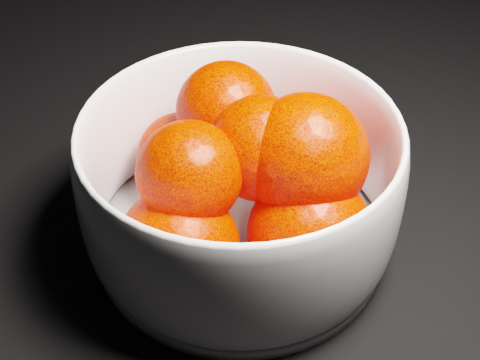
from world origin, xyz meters
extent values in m
cylinder|color=silver|center=(0.25, 0.11, 0.01)|extent=(0.23, 0.23, 0.01)
sphere|color=#FA1B00|center=(0.29, 0.15, 0.05)|extent=(0.07, 0.07, 0.07)
sphere|color=#FA1B00|center=(0.21, 0.16, 0.05)|extent=(0.07, 0.07, 0.07)
sphere|color=#FA1B00|center=(0.20, 0.06, 0.05)|extent=(0.09, 0.09, 0.09)
sphere|color=#FA1B00|center=(0.29, 0.06, 0.05)|extent=(0.09, 0.09, 0.09)
sphere|color=#FA1B00|center=(0.25, 0.15, 0.10)|extent=(0.08, 0.08, 0.08)
sphere|color=#FA1B00|center=(0.21, 0.08, 0.10)|extent=(0.07, 0.07, 0.07)
sphere|color=#FA1B00|center=(0.29, 0.09, 0.10)|extent=(0.09, 0.09, 0.09)
sphere|color=#FA1B00|center=(0.26, 0.10, 0.10)|extent=(0.08, 0.08, 0.08)
camera|label=1|loc=(0.20, -0.27, 0.39)|focal=50.00mm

